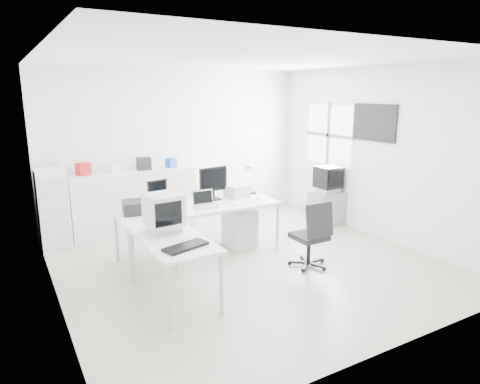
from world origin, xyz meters
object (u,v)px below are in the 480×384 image
tv_cabinet (327,208)px  laser_printer (237,191)px  main_desk (200,231)px  drawer_pedestal (239,227)px  crt_monitor (164,211)px  lcd_monitor_small (158,194)px  side_desk (173,268)px  filing_cabinet (53,209)px  inkjet_printer (141,207)px  laptop (206,201)px  crt_tv (328,179)px  office_chair (309,233)px  lcd_monitor_large (213,184)px  sideboard (134,201)px

tv_cabinet → laser_printer: bearing=-179.5°
main_desk → drawer_pedestal: bearing=4.1°
main_desk → crt_monitor: (-0.85, -0.85, 0.63)m
lcd_monitor_small → crt_monitor: size_ratio=0.76×
side_desk → filing_cabinet: 2.73m
inkjet_printer → filing_cabinet: 1.68m
crt_monitor → lcd_monitor_small: bearing=70.6°
laser_printer → laptop: bearing=-169.7°
side_desk → lcd_monitor_small: (0.30, 1.35, 0.57)m
laptop → crt_tv: bearing=9.8°
filing_cabinet → office_chair: bearing=-41.0°
inkjet_printer → lcd_monitor_large: lcd_monitor_large is taller
drawer_pedestal → laptop: size_ratio=1.99×
main_desk → tv_cabinet: (2.66, 0.24, -0.07)m
lcd_monitor_large → crt_monitor: (-1.20, -1.10, -0.00)m
main_desk → side_desk: bearing=-127.7°
office_chair → crt_tv: 2.10m
crt_tv → filing_cabinet: bearing=165.1°
crt_tv → inkjet_printer: bearing=-177.7°
side_desk → drawer_pedestal: 1.93m
office_chair → laser_printer: bearing=105.3°
side_desk → laptop: laptop is taller
laser_printer → filing_cabinet: size_ratio=0.27×
crt_monitor → sideboard: size_ratio=0.24×
crt_monitor → office_chair: 2.07m
laser_printer → crt_monitor: size_ratio=0.66×
laptop → filing_cabinet: (-1.89, 1.54, -0.22)m
side_desk → filing_cabinet: size_ratio=1.12×
main_desk → laptop: laptop is taller
tv_cabinet → sideboard: 3.47m
lcd_monitor_small → tv_cabinet: bearing=-13.3°
drawer_pedestal → laptop: 0.86m
lcd_monitor_small → crt_tv: lcd_monitor_small is taller
office_chair → lcd_monitor_small: bearing=140.0°
laser_printer → crt_tv: 1.91m
crt_monitor → office_chair: (1.98, -0.30, -0.52)m
inkjet_printer → drawer_pedestal: bearing=7.9°
laptop → crt_monitor: (-0.90, -0.75, 0.16)m
main_desk → lcd_monitor_small: (-0.55, 0.25, 0.57)m
side_desk → crt_monitor: bearing=90.0°
drawer_pedestal → sideboard: sideboard is taller
tv_cabinet → drawer_pedestal: bearing=-174.5°
main_desk → lcd_monitor_large: (0.35, 0.25, 0.63)m
tv_cabinet → lcd_monitor_small: bearing=179.8°
office_chair → tv_cabinet: size_ratio=1.56×
side_desk → inkjet_printer: bearing=90.0°
lcd_monitor_large → tv_cabinet: (2.31, -0.01, -0.70)m
inkjet_printer → crt_tv: 3.51m
lcd_monitor_small → tv_cabinet: size_ratio=0.63×
crt_tv → lcd_monitor_small: bearing=179.8°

